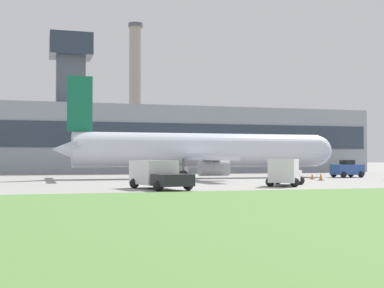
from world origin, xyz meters
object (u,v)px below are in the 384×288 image
object	(u,v)px
fuel_truck	(285,173)
airplane	(199,151)
pushback_tug	(347,170)
baggage_truck	(157,175)

from	to	relation	value
fuel_truck	airplane	bearing A→B (deg)	95.12
pushback_tug	baggage_truck	world-z (taller)	baggage_truck
airplane	pushback_tug	distance (m)	16.90
airplane	fuel_truck	bearing A→B (deg)	-84.88
pushback_tug	baggage_truck	distance (m)	30.13
pushback_tug	fuel_truck	xyz separation A→B (m)	(-14.94, -14.94, 0.15)
airplane	pushback_tug	xyz separation A→B (m)	(16.53, -2.80, -2.11)
pushback_tug	baggage_truck	size ratio (longest dim) A/B	0.57
pushback_tug	baggage_truck	xyz separation A→B (m)	(-25.32, -16.32, 0.13)
airplane	baggage_truck	world-z (taller)	airplane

